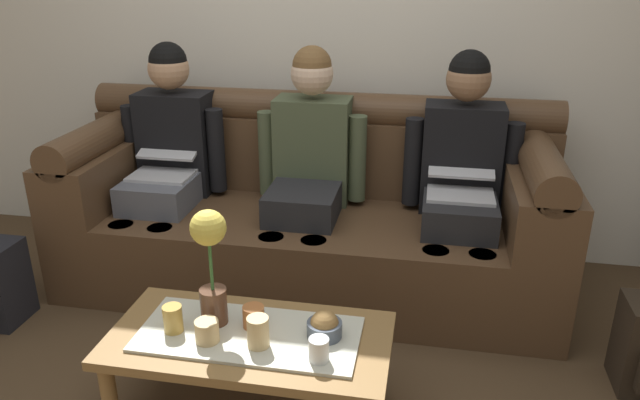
% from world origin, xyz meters
% --- Properties ---
extents(couch, '(2.47, 0.88, 0.96)m').
position_xyz_m(couch, '(-0.00, 1.17, 0.37)').
color(couch, '#513823').
rests_on(couch, ground_plane).
extents(person_left, '(0.56, 0.67, 1.22)m').
position_xyz_m(person_left, '(-0.75, 1.17, 0.66)').
color(person_left, '#595B66').
rests_on(person_left, ground_plane).
extents(person_middle, '(0.56, 0.67, 1.22)m').
position_xyz_m(person_middle, '(0.00, 1.17, 0.66)').
color(person_middle, '#232326').
rests_on(person_middle, ground_plane).
extents(person_right, '(0.56, 0.67, 1.22)m').
position_xyz_m(person_right, '(0.75, 1.17, 0.66)').
color(person_right, '#232326').
rests_on(person_right, ground_plane).
extents(coffee_table, '(1.01, 0.51, 0.37)m').
position_xyz_m(coffee_table, '(0.00, 0.10, 0.31)').
color(coffee_table, olive).
rests_on(coffee_table, ground_plane).
extents(flower_vase, '(0.13, 0.13, 0.44)m').
position_xyz_m(flower_vase, '(-0.14, 0.14, 0.63)').
color(flower_vase, brown).
rests_on(flower_vase, coffee_table).
extents(snack_bowl, '(0.13, 0.13, 0.10)m').
position_xyz_m(snack_bowl, '(0.27, 0.13, 0.40)').
color(snack_bowl, '#4C5666').
rests_on(snack_bowl, coffee_table).
extents(cup_near_left, '(0.08, 0.08, 0.11)m').
position_xyz_m(cup_near_left, '(0.06, 0.03, 0.42)').
color(cup_near_left, '#DBB77A').
rests_on(cup_near_left, coffee_table).
extents(cup_near_right, '(0.07, 0.07, 0.10)m').
position_xyz_m(cup_near_right, '(-0.27, 0.06, 0.42)').
color(cup_near_right, gold).
rests_on(cup_near_right, coffee_table).
extents(cup_far_center, '(0.08, 0.08, 0.08)m').
position_xyz_m(cup_far_center, '(0.01, 0.14, 0.41)').
color(cup_far_center, '#B26633').
rests_on(cup_far_center, coffee_table).
extents(cup_far_left, '(0.08, 0.08, 0.08)m').
position_xyz_m(cup_far_left, '(-0.13, 0.02, 0.41)').
color(cup_far_left, '#DBB77A').
rests_on(cup_far_left, coffee_table).
extents(cup_far_right, '(0.07, 0.07, 0.08)m').
position_xyz_m(cup_far_right, '(0.28, -0.01, 0.41)').
color(cup_far_right, white).
rests_on(cup_far_right, coffee_table).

